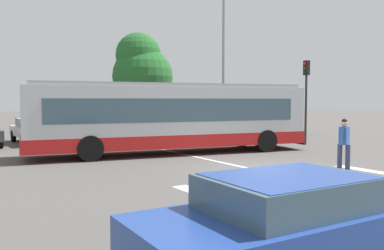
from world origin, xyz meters
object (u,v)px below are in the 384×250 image
(parked_car_champagne, at_px, (132,126))
(twin_arm_street_lamp, at_px, (224,43))
(traffic_light_far_corner, at_px, (306,86))
(pedestrian_crossing_street, at_px, (344,141))
(parked_car_white, at_px, (34,129))
(background_tree_right, at_px, (141,71))
(parked_car_red, at_px, (167,125))
(city_transit_bus, at_px, (171,117))
(bus_stop_shelter, at_px, (267,99))
(parked_car_black, at_px, (85,128))
(foreground_sedan, at_px, (292,218))
(parked_car_blue, at_px, (205,123))

(parked_car_champagne, bearing_deg, twin_arm_street_lamp, -7.40)
(traffic_light_far_corner, bearing_deg, pedestrian_crossing_street, -131.31)
(parked_car_white, xyz_separation_m, parked_car_champagne, (5.57, -0.42, 0.00))
(background_tree_right, bearing_deg, parked_car_red, -97.68)
(city_transit_bus, distance_m, parked_car_white, 8.84)
(city_transit_bus, bearing_deg, twin_arm_street_lamp, 40.50)
(city_transit_bus, relative_size, parked_car_champagne, 2.79)
(bus_stop_shelter, height_order, twin_arm_street_lamp, twin_arm_street_lamp)
(parked_car_black, xyz_separation_m, background_tree_right, (6.13, 5.48, 3.81))
(city_transit_bus, relative_size, bus_stop_shelter, 2.71)
(parked_car_champagne, distance_m, twin_arm_street_lamp, 8.26)
(pedestrian_crossing_street, xyz_separation_m, foreground_sedan, (-7.66, -5.11, -0.20))
(pedestrian_crossing_street, height_order, parked_car_black, pedestrian_crossing_street)
(parked_car_champagne, distance_m, parked_car_blue, 5.29)
(parked_car_champagne, relative_size, parked_car_blue, 1.00)
(city_transit_bus, distance_m, parked_car_black, 7.56)
(pedestrian_crossing_street, distance_m, parked_car_white, 16.16)
(pedestrian_crossing_street, xyz_separation_m, parked_car_black, (-4.48, 14.14, -0.20))
(parked_car_champagne, xyz_separation_m, parked_car_blue, (5.29, -0.02, 0.00))
(twin_arm_street_lamp, distance_m, background_tree_right, 7.20)
(parked_car_champagne, bearing_deg, pedestrian_crossing_street, -83.66)
(parked_car_red, xyz_separation_m, traffic_light_far_corner, (6.95, -5.34, 2.44))
(foreground_sedan, bearing_deg, parked_car_black, 80.62)
(city_transit_bus, relative_size, twin_arm_street_lamp, 1.25)
(bus_stop_shelter, bearing_deg, background_tree_right, 128.35)
(foreground_sedan, distance_m, parked_car_white, 19.62)
(foreground_sedan, relative_size, twin_arm_street_lamp, 0.45)
(foreground_sedan, distance_m, twin_arm_street_lamp, 22.78)
(parked_car_white, bearing_deg, parked_car_black, -7.72)
(city_transit_bus, relative_size, foreground_sedan, 2.79)
(background_tree_right, bearing_deg, bus_stop_shelter, -51.65)
(bus_stop_shelter, bearing_deg, parked_car_champagne, 167.97)
(parked_car_red, bearing_deg, twin_arm_street_lamp, -15.71)
(city_transit_bus, relative_size, traffic_light_far_corner, 2.65)
(pedestrian_crossing_street, bearing_deg, parked_car_black, 107.57)
(parked_car_black, height_order, traffic_light_far_corner, traffic_light_far_corner)
(twin_arm_street_lamp, bearing_deg, bus_stop_shelter, -21.45)
(parked_car_black, bearing_deg, parked_car_white, 172.28)
(parked_car_blue, bearing_deg, parked_car_red, 174.64)
(parked_car_white, distance_m, twin_arm_street_lamp, 13.03)
(traffic_light_far_corner, xyz_separation_m, bus_stop_shelter, (-0.32, 3.15, -0.79))
(parked_car_white, xyz_separation_m, twin_arm_street_lamp, (11.82, -1.23, 5.34))
(parked_car_white, xyz_separation_m, bus_stop_shelter, (14.71, -2.37, 1.65))
(parked_car_champagne, bearing_deg, bus_stop_shelter, -12.03)
(city_transit_bus, relative_size, parked_car_black, 2.76)
(parked_car_white, relative_size, parked_car_champagne, 1.00)
(pedestrian_crossing_street, relative_size, parked_car_black, 0.37)
(parked_car_red, distance_m, twin_arm_street_lamp, 6.61)
(parked_car_red, distance_m, traffic_light_far_corner, 9.10)
(traffic_light_far_corner, height_order, twin_arm_street_lamp, twin_arm_street_lamp)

